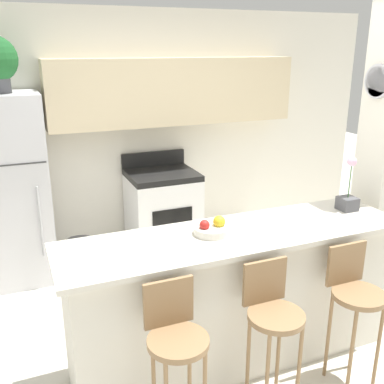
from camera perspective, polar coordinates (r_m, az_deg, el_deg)
ground_plane at (r=3.51m, az=5.18°, el=-20.23°), size 14.00×14.00×0.00m
wall_back at (r=4.88m, az=-4.91°, el=9.53°), size 5.60×0.38×2.55m
counter_bar at (r=3.23m, az=5.44°, el=-13.21°), size 2.39×0.63×0.99m
refrigerator at (r=4.50m, az=-21.99°, el=0.14°), size 0.67×0.65×1.78m
stove_range at (r=4.87m, az=-3.74°, el=-2.57°), size 0.71×0.63×1.07m
bar_stool_left at (r=2.58m, az=-2.08°, el=-18.49°), size 0.34×0.34×0.96m
bar_stool_mid at (r=2.81m, az=10.18°, el=-15.37°), size 0.34×0.34×0.96m
bar_stool_right at (r=3.15m, az=19.91°, el=-12.34°), size 0.34×0.34×0.96m
orchid_vase at (r=3.56m, az=19.21°, el=-0.51°), size 0.13×0.13×0.41m
fruit_bowl at (r=2.96m, az=2.59°, el=-4.66°), size 0.24×0.24×0.12m
trash_bin at (r=4.58m, az=-13.92°, el=-8.19°), size 0.28×0.28×0.38m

